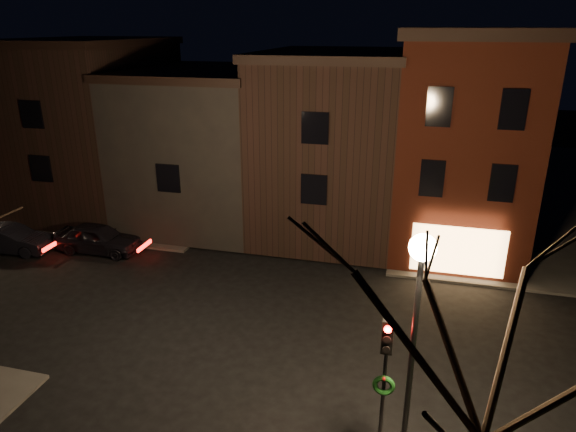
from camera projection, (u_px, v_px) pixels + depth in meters
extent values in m
plane|color=black|center=(246.00, 318.00, 19.96)|extent=(120.00, 120.00, 0.00)
cube|color=#2D2B28|center=(97.00, 161.00, 42.77)|extent=(30.00, 30.00, 0.12)
cube|color=#43150C|center=(462.00, 148.00, 24.91)|extent=(6.00, 8.00, 10.00)
cube|color=black|center=(476.00, 33.00, 23.07)|extent=(6.50, 8.50, 0.50)
cube|color=#FFBF72|center=(458.00, 251.00, 22.53)|extent=(4.00, 0.12, 2.20)
cube|color=black|center=(333.00, 146.00, 27.52)|extent=(7.00, 10.00, 9.00)
cube|color=black|center=(336.00, 55.00, 25.87)|extent=(7.30, 10.30, 0.40)
cube|color=black|center=(208.00, 148.00, 29.39)|extent=(7.50, 10.00, 8.00)
cube|color=black|center=(204.00, 72.00, 27.92)|extent=(7.80, 10.30, 0.40)
cube|color=black|center=(95.00, 129.00, 30.83)|extent=(7.00, 10.00, 9.50)
cube|color=black|center=(84.00, 42.00, 29.10)|extent=(7.30, 10.30, 0.40)
cylinder|color=black|center=(410.00, 372.00, 11.98)|extent=(0.14, 0.14, 6.00)
sphere|color=#FFD18C|center=(423.00, 248.00, 10.86)|extent=(0.60, 0.60, 0.60)
cylinder|color=black|center=(384.00, 386.00, 13.01)|extent=(0.10, 0.10, 4.00)
cube|color=black|center=(387.00, 337.00, 12.29)|extent=(0.28, 0.22, 0.90)
cylinder|color=#FF0C07|center=(388.00, 329.00, 12.08)|extent=(0.18, 0.06, 0.18)
cylinder|color=black|center=(387.00, 339.00, 12.18)|extent=(0.18, 0.06, 0.18)
cylinder|color=black|center=(386.00, 349.00, 12.28)|extent=(0.18, 0.06, 0.18)
torus|color=#0C380F|center=(384.00, 385.00, 12.89)|extent=(0.58, 0.14, 0.58)
sphere|color=#990C0C|center=(384.00, 379.00, 12.80)|extent=(0.12, 0.12, 0.12)
imported|color=black|center=(98.00, 238.00, 25.60)|extent=(4.32, 1.81, 1.46)
imported|color=black|center=(10.00, 239.00, 25.59)|extent=(4.25, 1.85, 1.36)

